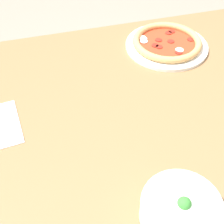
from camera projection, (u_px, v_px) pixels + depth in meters
The scene contains 4 objects.
ground_plane at pixel (147, 220), 1.52m from camera, with size 8.00×8.00×0.00m, color gray.
dining_table at pixel (163, 130), 1.03m from camera, with size 1.36×1.08×0.76m.
pizza at pixel (167, 43), 1.20m from camera, with size 0.32×0.32×0.04m.
bowl at pixel (180, 210), 0.70m from camera, with size 0.19×0.19×0.08m.
Camera 1 is at (0.35, 0.61, 1.45)m, focal length 50.00 mm.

